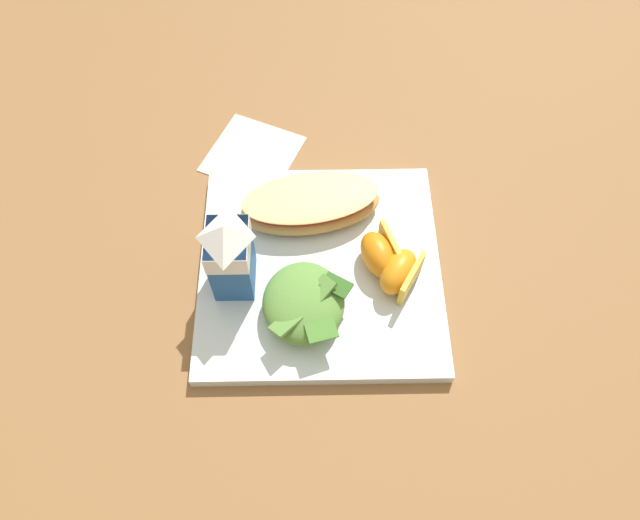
{
  "coord_description": "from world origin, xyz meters",
  "views": [
    {
      "loc": [
        -0.34,
        0.01,
        0.61
      ],
      "look_at": [
        0.0,
        0.0,
        0.03
      ],
      "focal_mm": 33.08,
      "sensor_mm": 36.0,
      "label": 1
    }
  ],
  "objects": [
    {
      "name": "paper_napkin",
      "position": [
        0.18,
        0.09,
        0.0
      ],
      "size": [
        0.15,
        0.15,
        0.0
      ],
      "primitive_type": "cube",
      "rotation": [
        0.0,
        0.0,
        -0.43
      ],
      "color": "white",
      "rests_on": "ground"
    },
    {
      "name": "cheesy_pizza_bread",
      "position": [
        0.07,
        0.01,
        0.03
      ],
      "size": [
        0.1,
        0.18,
        0.04
      ],
      "color": "tan",
      "rests_on": "white_plate"
    },
    {
      "name": "ground",
      "position": [
        0.0,
        0.0,
        0.0
      ],
      "size": [
        3.0,
        3.0,
        0.0
      ],
      "primitive_type": "plane",
      "color": "olive"
    },
    {
      "name": "green_salad_pile",
      "position": [
        -0.06,
        0.02,
        0.04
      ],
      "size": [
        0.1,
        0.1,
        0.05
      ],
      "color": "#5B8E3D",
      "rests_on": "white_plate"
    },
    {
      "name": "white_plate",
      "position": [
        0.0,
        0.0,
        0.01
      ],
      "size": [
        0.28,
        0.28,
        0.02
      ],
      "primitive_type": "cube",
      "color": "silver",
      "rests_on": "ground"
    },
    {
      "name": "orange_wedge_middle",
      "position": [
        0.01,
        -0.07,
        0.04
      ],
      "size": [
        0.07,
        0.05,
        0.04
      ],
      "color": "orange",
      "rests_on": "white_plate"
    },
    {
      "name": "orange_wedge_front",
      "position": [
        -0.02,
        -0.09,
        0.04
      ],
      "size": [
        0.07,
        0.06,
        0.04
      ],
      "color": "orange",
      "rests_on": "white_plate"
    },
    {
      "name": "milk_carton",
      "position": [
        -0.02,
        0.1,
        0.08
      ],
      "size": [
        0.06,
        0.04,
        0.11
      ],
      "color": "#23569E",
      "rests_on": "white_plate"
    }
  ]
}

